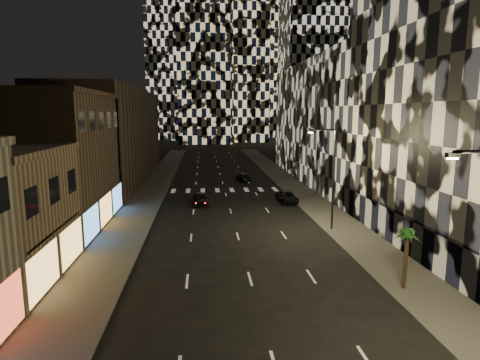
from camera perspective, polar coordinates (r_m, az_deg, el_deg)
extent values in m
cube|color=#47443F|center=(55.52, -12.56, -1.51)|extent=(4.00, 120.00, 0.15)
cube|color=#47443F|center=(56.55, 7.97, -1.18)|extent=(4.00, 120.00, 0.15)
cube|color=#4C4C47|center=(55.29, -10.40, -1.48)|extent=(0.20, 120.00, 0.15)
cube|color=#4C4C47|center=(56.11, 5.88, -1.22)|extent=(0.20, 120.00, 0.15)
cube|color=#493929|center=(40.39, -25.74, 2.20)|extent=(10.00, 15.00, 12.00)
cube|color=#493929|center=(65.70, -17.79, 6.03)|extent=(10.00, 40.00, 14.00)
cube|color=#383838|center=(33.57, 21.97, -6.71)|extent=(0.60, 25.00, 3.00)
cube|color=#232326|center=(65.23, 15.40, 7.88)|extent=(16.00, 40.00, 18.00)
cube|color=black|center=(148.75, -5.22, 23.90)|extent=(18.00, 18.00, 95.00)
cube|color=black|center=(16.92, 28.01, 3.14)|extent=(0.50, 0.25, 0.18)
cube|color=#FFEAB2|center=(16.93, 27.98, 2.74)|extent=(0.35, 0.18, 0.06)
cylinder|color=black|center=(36.42, 13.15, 0.06)|extent=(0.20, 0.20, 9.00)
cylinder|color=black|center=(35.64, 11.73, 7.02)|extent=(2.20, 0.14, 0.14)
cube|color=black|center=(35.34, 10.00, 6.86)|extent=(0.50, 0.25, 0.18)
cube|color=#FFEAB2|center=(35.35, 10.00, 6.67)|extent=(0.35, 0.18, 0.06)
imported|color=black|center=(46.64, -5.62, -2.65)|extent=(1.98, 4.17, 1.38)
imported|color=black|center=(62.41, 0.50, 0.42)|extent=(2.26, 4.37, 1.21)
imported|color=black|center=(47.91, 6.73, -2.42)|extent=(2.17, 4.53, 1.25)
cylinder|color=#47331E|center=(26.16, 22.49, -10.78)|extent=(0.24, 0.24, 3.15)
sphere|color=#1C491A|center=(25.64, 22.73, -7.16)|extent=(0.69, 0.69, 0.69)
cone|color=#1C491A|center=(25.78, 23.19, -7.21)|extent=(1.39, 0.40, 0.83)
cone|color=#1C491A|center=(25.89, 22.78, -7.12)|extent=(0.98, 1.29, 0.83)
cone|color=#1C491A|center=(25.81, 22.33, -7.13)|extent=(0.69, 1.38, 0.83)
cone|color=#1C491A|center=(25.62, 22.18, -7.25)|extent=(1.38, 0.73, 0.83)
cone|color=#1C491A|center=(25.45, 22.44, -7.38)|extent=(1.31, 0.94, 0.83)
cone|color=#1C491A|center=(25.43, 22.92, -7.42)|extent=(0.45, 1.39, 0.83)
cone|color=#1C491A|center=(25.58, 23.25, -7.34)|extent=(1.15, 1.18, 0.83)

